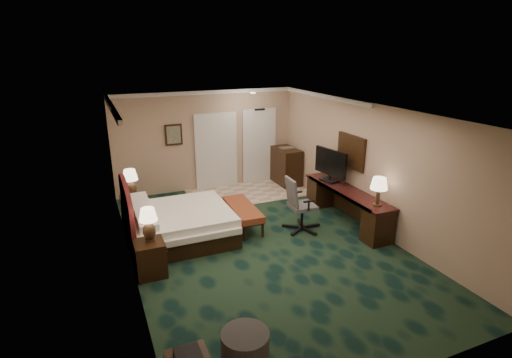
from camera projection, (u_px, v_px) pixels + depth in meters
name	position (u px, v px, depth m)	size (l,w,h in m)	color
floor	(262.00, 245.00, 8.05)	(5.00, 7.50, 0.00)	black
ceiling	(263.00, 111.00, 7.20)	(5.00, 7.50, 0.00)	silver
wall_back	(207.00, 141.00, 10.90)	(5.00, 0.00, 2.70)	tan
wall_front	(402.00, 283.00, 4.35)	(5.00, 0.00, 2.70)	tan
wall_left	(126.00, 200.00, 6.69)	(0.00, 7.50, 2.70)	tan
wall_right	(369.00, 167.00, 8.55)	(0.00, 7.50, 2.70)	tan
crown_molding	(263.00, 113.00, 7.21)	(5.00, 7.50, 0.10)	silver
tile_patch	(249.00, 192.00, 10.91)	(3.20, 1.70, 0.01)	tan
headboard	(127.00, 213.00, 7.79)	(0.12, 2.00, 1.40)	#48160F
entry_door	(259.00, 146.00, 11.54)	(1.02, 0.06, 2.18)	silver
closet_doors	(216.00, 151.00, 11.05)	(1.20, 0.06, 2.10)	silver
wall_art	(174.00, 135.00, 10.45)	(0.45, 0.06, 0.55)	#4A5D51
wall_mirror	(351.00, 151.00, 9.00)	(0.05, 0.95, 0.75)	white
bed	(182.00, 224.00, 8.22)	(1.98, 1.83, 0.63)	white
nightstand_near	(150.00, 258.00, 6.93)	(0.50, 0.57, 0.63)	black
nightstand_far	(133.00, 210.00, 9.01)	(0.47, 0.54, 0.59)	black
lamp_near	(149.00, 224.00, 6.79)	(0.31, 0.31, 0.59)	black
lamp_far	(131.00, 183.00, 8.87)	(0.34, 0.34, 0.64)	black
bed_bench	(243.00, 216.00, 8.77)	(0.50, 1.45, 0.49)	brown
ottoman	(245.00, 348.00, 4.99)	(0.61, 0.61, 0.44)	#343434
desk	(346.00, 206.00, 8.98)	(0.58, 2.67, 0.77)	black
tv	(330.00, 166.00, 9.30)	(0.08, 1.00, 0.78)	black
desk_lamp	(378.00, 191.00, 7.91)	(0.34, 0.34, 0.60)	black
desk_chair	(303.00, 204.00, 8.54)	(0.70, 0.65, 1.20)	#535456
minibar	(286.00, 166.00, 11.49)	(0.55, 0.99, 1.05)	black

